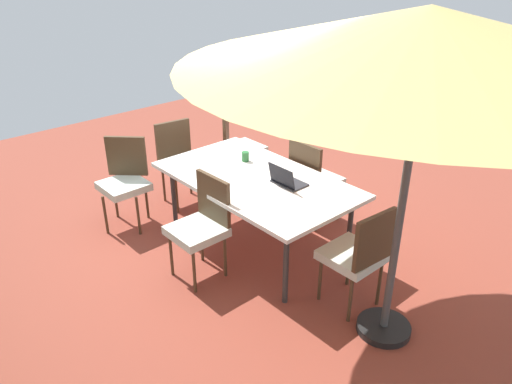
# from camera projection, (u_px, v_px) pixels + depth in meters

# --- Properties ---
(ground_plane) EXTENTS (10.00, 10.00, 0.02)m
(ground_plane) POSITION_uv_depth(u_px,v_px,m) (256.00, 245.00, 5.27)
(ground_plane) COLOR brown
(dining_table) EXTENTS (2.03, 1.15, 0.77)m
(dining_table) POSITION_uv_depth(u_px,v_px,m) (256.00, 182.00, 4.93)
(dining_table) COLOR white
(dining_table) RESTS_ON ground_plane
(patio_umbrella) EXTENTS (3.15, 3.15, 2.53)m
(patio_umbrella) POSITION_uv_depth(u_px,v_px,m) (427.00, 38.00, 3.04)
(patio_umbrella) COLOR #4C4C4C
(patio_umbrella) RESTS_ON ground_plane
(chair_northeast) EXTENTS (0.59, 0.59, 0.98)m
(chair_northeast) POSITION_uv_depth(u_px,v_px,m) (125.00, 178.00, 5.42)
(chair_northeast) COLOR silver
(chair_northeast) RESTS_ON ground_plane
(chair_east) EXTENTS (0.49, 0.48, 0.98)m
(chair_east) POSITION_uv_depth(u_px,v_px,m) (180.00, 159.00, 5.89)
(chair_east) COLOR silver
(chair_east) RESTS_ON ground_plane
(chair_north) EXTENTS (0.46, 0.47, 0.98)m
(chair_north) POSITION_uv_depth(u_px,v_px,m) (202.00, 223.00, 4.57)
(chair_north) COLOR silver
(chair_north) RESTS_ON ground_plane
(chair_west) EXTENTS (0.48, 0.47, 0.98)m
(chair_west) POSITION_uv_depth(u_px,v_px,m) (358.00, 253.00, 4.14)
(chair_west) COLOR silver
(chair_west) RESTS_ON ground_plane
(chair_southeast) EXTENTS (0.59, 0.59, 0.98)m
(chair_southeast) POSITION_uv_depth(u_px,v_px,m) (238.00, 144.00, 6.32)
(chair_southeast) COLOR silver
(chair_southeast) RESTS_ON ground_plane
(chair_south) EXTENTS (0.46, 0.46, 0.98)m
(chair_south) POSITION_uv_depth(u_px,v_px,m) (313.00, 177.00, 5.45)
(chair_south) COLOR silver
(chair_south) RESTS_ON ground_plane
(laptop) EXTENTS (0.32, 0.25, 0.21)m
(laptop) POSITION_uv_depth(u_px,v_px,m) (287.00, 180.00, 4.75)
(laptop) COLOR #2D2D33
(laptop) RESTS_ON dining_table
(cup) EXTENTS (0.08, 0.08, 0.10)m
(cup) POSITION_uv_depth(u_px,v_px,m) (245.00, 157.00, 5.27)
(cup) COLOR #286B33
(cup) RESTS_ON dining_table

